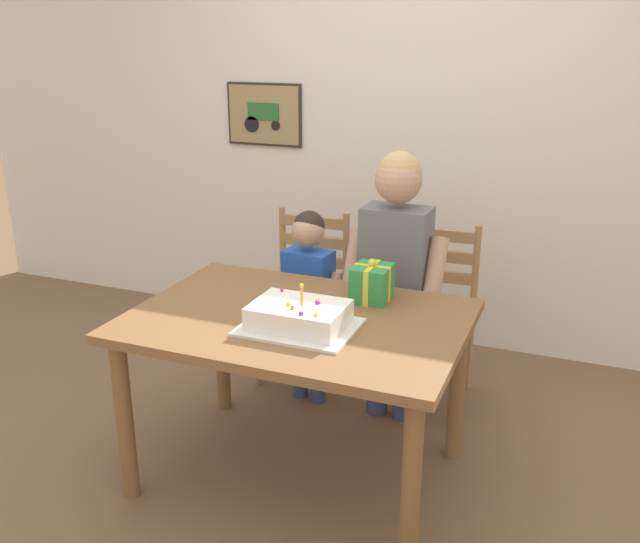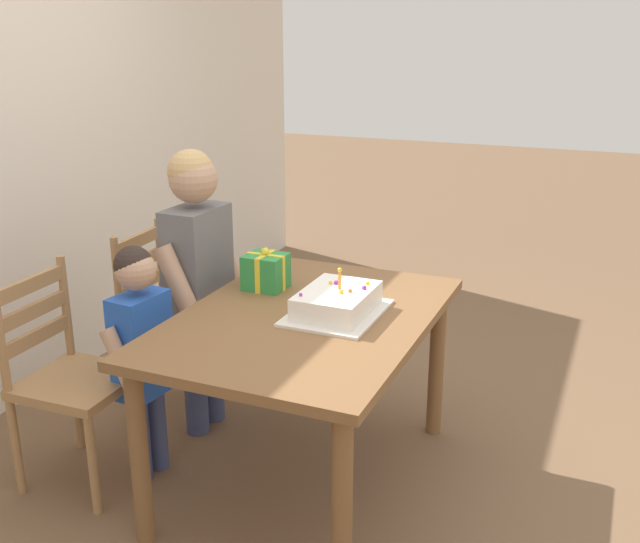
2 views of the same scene
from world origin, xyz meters
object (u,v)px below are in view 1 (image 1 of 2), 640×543
at_px(birthday_cake, 299,317).
at_px(chair_right, 432,314).
at_px(dining_table, 298,339).
at_px(gift_box_red_large, 372,283).
at_px(child_older, 395,262).
at_px(child_younger, 308,289).
at_px(chair_left, 305,296).

height_order(birthday_cake, chair_right, birthday_cake).
xyz_separation_m(dining_table, chair_right, (0.36, 0.91, -0.19)).
height_order(dining_table, gift_box_red_large, gift_box_red_large).
relative_size(gift_box_red_large, child_older, 0.14).
distance_m(dining_table, gift_box_red_large, 0.41).
bearing_deg(gift_box_red_large, child_younger, 141.93).
relative_size(birthday_cake, child_older, 0.33).
xyz_separation_m(gift_box_red_large, chair_right, (0.13, 0.62, -0.36)).
bearing_deg(birthday_cake, chair_left, 112.18).
relative_size(dining_table, chair_left, 1.47).
bearing_deg(dining_table, gift_box_red_large, 52.50).
bearing_deg(dining_table, child_younger, 109.23).
bearing_deg(birthday_cake, dining_table, 116.62).
relative_size(birthday_cake, gift_box_red_large, 2.33).
distance_m(dining_table, chair_right, 0.99).
xyz_separation_m(gift_box_red_large, chair_left, (-0.58, 0.62, -0.36)).
height_order(birthday_cake, gift_box_red_large, birthday_cake).
height_order(chair_left, child_younger, child_younger).
distance_m(gift_box_red_large, chair_right, 0.73).
bearing_deg(dining_table, chair_right, 68.59).
height_order(gift_box_red_large, chair_left, gift_box_red_large).
bearing_deg(child_younger, chair_right, 25.13).
relative_size(dining_table, child_younger, 1.33).
relative_size(dining_table, birthday_cake, 3.08).
xyz_separation_m(birthday_cake, chair_left, (-0.42, 1.02, -0.33)).
bearing_deg(child_younger, gift_box_red_large, -38.07).
xyz_separation_m(gift_box_red_large, child_younger, (-0.44, 0.35, -0.21)).
bearing_deg(dining_table, child_older, 70.48).
xyz_separation_m(birthday_cake, child_younger, (-0.28, 0.75, -0.18)).
bearing_deg(birthday_cake, child_younger, 110.38).
xyz_separation_m(chair_right, child_younger, (-0.58, -0.27, 0.15)).
height_order(birthday_cake, chair_left, birthday_cake).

